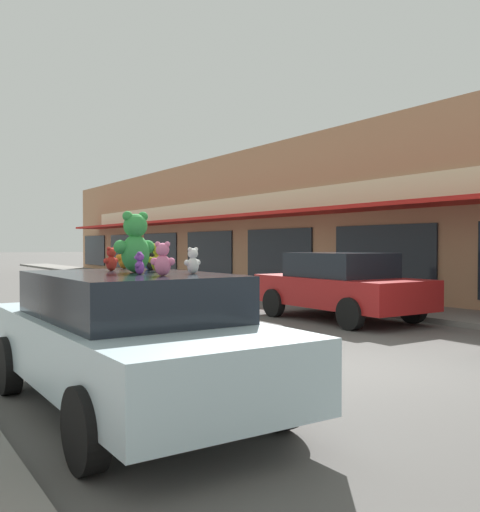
# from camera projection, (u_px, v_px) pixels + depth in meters

# --- Properties ---
(ground_plane) EXTENTS (260.00, 260.00, 0.00)m
(ground_plane) POSITION_uv_depth(u_px,v_px,m) (348.00, 368.00, 8.35)
(ground_plane) COLOR #514F4C
(storefront_row) EXTENTS (14.76, 41.98, 5.72)m
(storefront_row) POSITION_uv_depth(u_px,v_px,m) (355.00, 223.00, 27.37)
(storefront_row) COLOR tan
(storefront_row) RESTS_ON ground_plane
(plush_art_car) EXTENTS (2.13, 4.62, 1.50)m
(plush_art_car) POSITION_uv_depth(u_px,v_px,m) (128.00, 336.00, 6.20)
(plush_art_car) COLOR #ADC6D1
(plush_art_car) RESTS_ON ground_plane
(teddy_bear_giant) EXTENTS (0.51, 0.32, 0.68)m
(teddy_bear_giant) POSITION_uv_depth(u_px,v_px,m) (135.00, 243.00, 6.36)
(teddy_bear_giant) COLOR green
(teddy_bear_giant) RESTS_ON plush_art_car
(teddy_bear_pink) EXTENTS (0.25, 0.22, 0.34)m
(teddy_bear_pink) POSITION_uv_depth(u_px,v_px,m) (163.00, 259.00, 5.67)
(teddy_bear_pink) COLOR pink
(teddy_bear_pink) RESTS_ON plush_art_car
(teddy_bear_purple) EXTENTS (0.15, 0.17, 0.24)m
(teddy_bear_purple) POSITION_uv_depth(u_px,v_px,m) (139.00, 264.00, 5.93)
(teddy_bear_purple) COLOR purple
(teddy_bear_purple) RESTS_ON plush_art_car
(teddy_bear_red) EXTENTS (0.22, 0.16, 0.29)m
(teddy_bear_red) POSITION_uv_depth(u_px,v_px,m) (111.00, 259.00, 6.75)
(teddy_bear_red) COLOR red
(teddy_bear_red) RESTS_ON plush_art_car
(teddy_bear_black) EXTENTS (0.21, 0.15, 0.28)m
(teddy_bear_black) POSITION_uv_depth(u_px,v_px,m) (152.00, 259.00, 6.91)
(teddy_bear_black) COLOR black
(teddy_bear_black) RESTS_ON plush_art_car
(teddy_bear_orange) EXTENTS (0.26, 0.20, 0.35)m
(teddy_bear_orange) POSITION_uv_depth(u_px,v_px,m) (124.00, 256.00, 7.33)
(teddy_bear_orange) COLOR orange
(teddy_bear_orange) RESTS_ON plush_art_car
(teddy_bear_white) EXTENTS (0.21, 0.14, 0.28)m
(teddy_bear_white) POSITION_uv_depth(u_px,v_px,m) (193.00, 261.00, 6.10)
(teddy_bear_white) COLOR white
(teddy_bear_white) RESTS_ON plush_art_car
(teddy_bear_blue) EXTENTS (0.17, 0.23, 0.30)m
(teddy_bear_blue) POSITION_uv_depth(u_px,v_px,m) (149.00, 258.00, 7.08)
(teddy_bear_blue) COLOR blue
(teddy_bear_blue) RESTS_ON plush_art_car
(teddy_bear_yellow) EXTENTS (0.25, 0.17, 0.32)m
(teddy_bear_yellow) POSITION_uv_depth(u_px,v_px,m) (158.00, 258.00, 6.54)
(teddy_bear_yellow) COLOR yellow
(teddy_bear_yellow) RESTS_ON plush_art_car
(parked_car_far_center) EXTENTS (2.15, 4.36, 1.61)m
(parked_car_far_center) POSITION_uv_depth(u_px,v_px,m) (340.00, 285.00, 13.62)
(parked_car_far_center) COLOR maroon
(parked_car_far_center) RESTS_ON ground_plane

